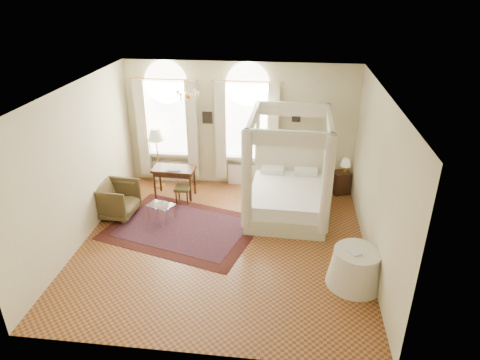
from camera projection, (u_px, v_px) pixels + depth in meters
The scene contains 18 objects.
ground at pixel (223, 243), 9.19m from camera, with size 6.00×6.00×0.00m, color #96562B.
room_walls at pixel (222, 158), 8.34m from camera, with size 6.00×6.00×6.00m.
window_left at pixel (168, 130), 11.33m from camera, with size 1.62×0.27×3.29m.
window_right at pixel (247, 134), 11.10m from camera, with size 1.62×0.27×3.29m.
chandelier at pixel (188, 94), 9.11m from camera, with size 0.51×0.45×0.50m.
wall_pictures at pixel (243, 117), 11.03m from camera, with size 2.54×0.03×0.39m.
canopy_bed at pixel (287, 193), 10.09m from camera, with size 1.93×2.34×2.46m.
nightstand at pixel (341, 182), 11.20m from camera, with size 0.42×0.38×0.60m, color #331E0E.
nightstand_lamp at pixel (346, 163), 10.97m from camera, with size 0.26×0.26×0.38m.
writing_desk at pixel (174, 172), 10.86m from camera, with size 1.08×0.60×0.80m.
laptop at pixel (174, 169), 10.71m from camera, with size 0.36×0.23×0.03m, color black.
stool at pixel (183, 189), 10.70m from camera, with size 0.37×0.37×0.43m.
armchair at pixel (116, 199), 10.09m from camera, with size 0.90×0.93×0.84m, color #45381D.
coffee_table at pixel (160, 206), 9.92m from camera, with size 0.69×0.58×0.40m.
floor_lamp at pixel (156, 138), 11.07m from camera, with size 0.42×0.42×1.64m.
oriental_rug at pixel (183, 228), 9.72m from camera, with size 3.75×3.12×0.01m.
side_table at pixel (356, 268), 7.84m from camera, with size 1.05×1.05×0.72m.
book at pixel (350, 253), 7.61m from camera, with size 0.19×0.25×0.02m, color black.
Camera 1 is at (1.27, -7.61, 5.19)m, focal length 32.00 mm.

